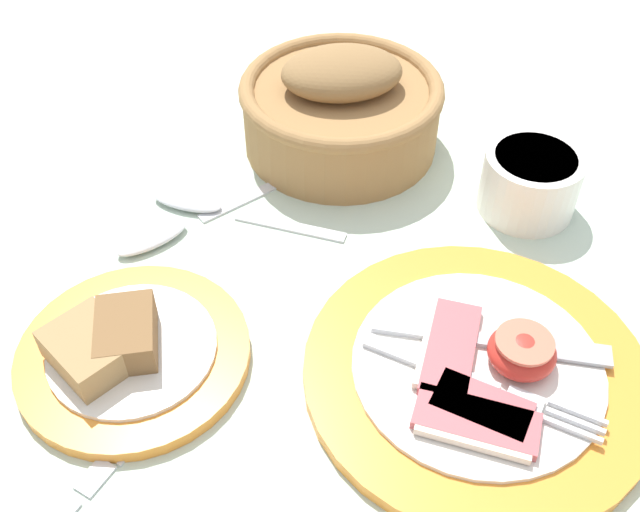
{
  "coord_description": "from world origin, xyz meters",
  "views": [
    {
      "loc": [
        0.0,
        -0.38,
        0.48
      ],
      "look_at": [
        -0.07,
        0.07,
        0.02
      ],
      "focal_mm": 42.0,
      "sensor_mm": 36.0,
      "label": 1
    }
  ],
  "objects": [
    {
      "name": "teaspoon_near_cup",
      "position": [
        -0.19,
        0.13,
        0.01
      ],
      "size": [
        0.19,
        0.04,
        0.01
      ],
      "rotation": [
        0.0,
        0.0,
        3.01
      ],
      "color": "silver",
      "rests_on": "ground_plane"
    },
    {
      "name": "bread_basket",
      "position": [
        -0.09,
        0.26,
        0.05
      ],
      "size": [
        0.21,
        0.21,
        0.11
      ],
      "color": "olive",
      "rests_on": "ground_plane"
    },
    {
      "name": "ground_plane",
      "position": [
        0.0,
        0.0,
        0.0
      ],
      "size": [
        3.0,
        3.0,
        0.0
      ],
      "primitive_type": "plane",
      "color": "#B7CCB7"
    },
    {
      "name": "sugar_cup",
      "position": [
        0.1,
        0.19,
        0.03
      ],
      "size": [
        0.09,
        0.09,
        0.06
      ],
      "color": "white",
      "rests_on": "ground_plane"
    },
    {
      "name": "teaspoon_by_saucer",
      "position": [
        -0.22,
        0.1,
        0.01
      ],
      "size": [
        0.15,
        0.15,
        0.01
      ],
      "rotation": [
        0.0,
        0.0,
        3.95
      ],
      "color": "silver",
      "rests_on": "ground_plane"
    },
    {
      "name": "breakfast_plate",
      "position": [
        0.06,
        -0.02,
        0.01
      ],
      "size": [
        0.27,
        0.27,
        0.04
      ],
      "color": "orange",
      "rests_on": "ground_plane"
    },
    {
      "name": "bread_plate",
      "position": [
        -0.21,
        -0.05,
        0.01
      ],
      "size": [
        0.18,
        0.18,
        0.04
      ],
      "color": "orange",
      "rests_on": "ground_plane"
    }
  ]
}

